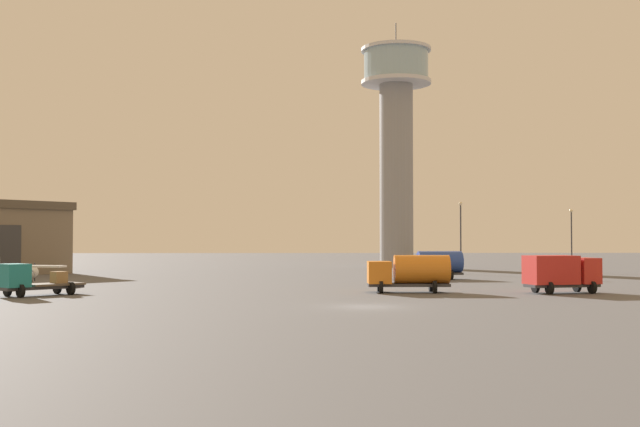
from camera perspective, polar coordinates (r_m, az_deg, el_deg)
ground_plane at (r=50.71m, az=3.42°, el=-6.76°), size 400.00×400.00×0.00m
control_tower at (r=124.01m, az=5.55°, el=6.20°), size 10.91×10.91×38.30m
airplane_white at (r=78.87m, az=-21.22°, el=-3.96°), size 9.37×7.31×2.76m
truck_fuel_tanker_blue at (r=85.92m, az=8.02°, el=-3.62°), size 7.16×3.59×3.04m
truck_fuel_tanker_orange at (r=64.39m, az=6.54°, el=-4.22°), size 6.66×3.44×3.04m
truck_flatbed_teal at (r=63.77m, az=-20.35°, el=-4.56°), size 6.03×6.11×2.48m
truck_box_red at (r=66.00m, az=17.07°, el=-4.07°), size 6.21×3.96×3.02m
light_post_west at (r=108.78m, az=17.78°, el=-1.45°), size 0.44×0.44×8.32m
light_post_east at (r=99.05m, az=10.17°, el=-1.27°), size 0.44×0.44×9.00m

